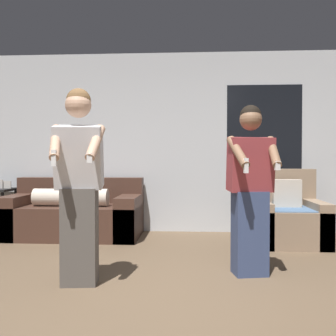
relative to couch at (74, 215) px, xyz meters
name	(u,v)px	position (x,y,z in m)	size (l,w,h in m)	color
ground_plane	(153,314)	(1.40, -2.71, -0.31)	(14.00, 14.00, 0.00)	brown
wall_back	(176,142)	(1.42, 0.51, 1.05)	(6.94, 0.07, 2.70)	silver
couch	(74,215)	(0.00, 0.00, 0.00)	(1.87, 0.94, 0.82)	#472D23
armchair	(287,219)	(2.90, -0.24, 0.01)	(0.88, 0.94, 0.96)	#937A60
person_left	(79,184)	(0.69, -2.10, 0.57)	(0.46, 0.52, 1.71)	#56514C
person_right	(250,189)	(2.22, -1.71, 0.51)	(0.47, 0.52, 1.60)	#384770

